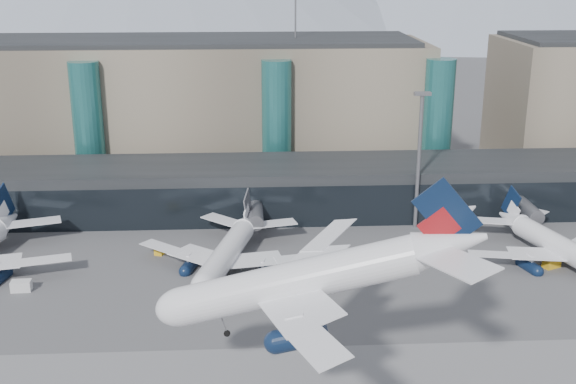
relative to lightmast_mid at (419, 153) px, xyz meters
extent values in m
plane|color=#515154|center=(-30.00, -48.00, -14.42)|extent=(900.00, 900.00, 0.00)
cube|color=black|center=(-30.00, 10.00, -9.42)|extent=(170.00, 18.00, 10.00)
cube|color=black|center=(-30.00, 1.10, -10.42)|extent=(170.00, 0.40, 8.00)
cylinder|color=slate|center=(-30.00, -1.00, -10.22)|extent=(2.80, 14.00, 2.80)
cube|color=slate|center=(-30.00, -1.00, -13.22)|extent=(1.20, 1.20, 2.40)
cylinder|color=slate|center=(20.00, -1.00, -10.22)|extent=(2.80, 14.00, 2.80)
cube|color=slate|center=(20.00, -1.00, -13.22)|extent=(1.20, 1.20, 2.40)
cube|color=gray|center=(-55.00, 42.00, 0.58)|extent=(130.00, 30.00, 30.00)
cube|color=black|center=(-55.00, 42.00, 16.08)|extent=(123.50, 28.00, 1.00)
cylinder|color=#276F6F|center=(-65.00, 26.00, -0.42)|extent=(6.40, 6.40, 28.00)
cylinder|color=#276F6F|center=(-25.00, 26.00, -0.42)|extent=(6.40, 6.40, 28.00)
cylinder|color=#276F6F|center=(10.00, 26.00, -0.42)|extent=(6.40, 6.40, 28.00)
cylinder|color=slate|center=(-20.00, 42.00, 23.58)|extent=(0.40, 0.40, 16.00)
cylinder|color=slate|center=(0.00, 0.00, -1.92)|extent=(0.70, 0.70, 25.00)
cube|color=slate|center=(0.00, 0.00, 10.88)|extent=(3.00, 1.20, 0.60)
cylinder|color=white|center=(-24.50, -57.56, 3.58)|extent=(25.76, 7.99, 4.21)
ellipsoid|color=white|center=(-37.06, -55.65, 3.58)|extent=(6.46, 5.05, 4.21)
cone|color=white|center=(-8.34, -60.02, 3.79)|extent=(7.81, 5.26, 4.21)
cube|color=white|center=(-24.07, -66.81, 2.89)|extent=(11.04, 19.16, 0.21)
cylinder|color=#0C1C39|center=(-25.18, -64.44, 0.74)|extent=(5.37, 3.05, 2.32)
cube|color=white|center=(-9.11, -65.05, 4.00)|extent=(6.56, 10.11, 0.17)
cube|color=white|center=(-21.34, -48.86, 2.89)|extent=(15.20, 18.54, 0.21)
cylinder|color=#0C1C39|center=(-23.10, -50.80, 0.74)|extent=(5.37, 3.05, 2.32)
cube|color=white|center=(-7.58, -54.99, 4.00)|extent=(8.55, 9.74, 0.17)
cube|color=#0C1C39|center=(-7.98, -60.07, 7.16)|extent=(6.26, 1.20, 7.41)
cube|color=maroon|center=(-9.06, -59.91, 5.90)|extent=(4.20, 0.92, 4.05)
cylinder|color=slate|center=(-33.29, -56.23, 0.84)|extent=(0.17, 0.17, 3.37)
cylinder|color=black|center=(-33.29, -56.23, -0.63)|extent=(0.78, 0.38, 0.75)
cylinder|color=black|center=(-23.80, -60.23, -0.63)|extent=(1.01, 0.51, 0.96)
cylinder|color=black|center=(-23.04, -55.23, -0.63)|extent=(1.01, 0.51, 0.96)
cone|color=white|center=(-73.90, -0.92, -9.50)|extent=(5.51, 7.94, 4.22)
cube|color=white|center=(-67.70, -16.92, -10.41)|extent=(19.16, 10.46, 0.21)
cylinder|color=#0C1C39|center=(-70.12, -17.94, -12.57)|extent=(3.24, 5.44, 2.32)
cube|color=white|center=(-68.90, -1.87, -9.29)|extent=(10.11, 6.27, 0.17)
cube|color=#0C1C39|center=(-73.83, -0.56, -6.13)|extent=(1.43, 6.24, 7.43)
cube|color=white|center=(-74.04, -1.63, -7.39)|extent=(1.08, 4.20, 4.06)
cylinder|color=white|center=(-34.52, -17.00, -10.22)|extent=(9.24, 22.95, 3.77)
ellipsoid|color=white|center=(-37.32, -28.01, -10.22)|extent=(4.95, 6.04, 3.77)
cone|color=white|center=(-30.93, -2.84, -10.03)|extent=(5.25, 7.22, 3.77)
cube|color=white|center=(-26.26, -17.42, -10.84)|extent=(16.98, 8.46, 0.19)
cylinder|color=#0C1C39|center=(-28.47, -18.20, -12.77)|extent=(3.12, 4.91, 2.07)
cube|color=white|center=(-26.53, -3.96, -9.85)|extent=(8.97, 5.16, 0.15)
cube|color=white|center=(-41.99, -13.43, -10.84)|extent=(16.06, 14.54, 0.19)
cylinder|color=#0C1C39|center=(-40.42, -15.17, -12.77)|extent=(3.12, 4.91, 2.07)
cube|color=white|center=(-35.34, -1.72, -9.85)|extent=(8.43, 8.08, 0.15)
cube|color=slate|center=(-30.85, -2.52, -7.02)|extent=(1.60, 5.51, 6.63)
cube|color=white|center=(-31.09, -3.47, -8.15)|extent=(1.18, 3.71, 3.62)
cylinder|color=slate|center=(-36.48, -24.71, -12.67)|extent=(0.15, 0.15, 3.01)
cylinder|color=black|center=(-36.48, -24.71, -13.99)|extent=(0.40, 0.71, 0.67)
cylinder|color=black|center=(-32.09, -16.61, -13.99)|extent=(0.54, 0.92, 0.86)
cylinder|color=black|center=(-36.48, -15.50, -13.99)|extent=(0.54, 0.92, 0.86)
cylinder|color=white|center=(19.56, -17.00, -10.32)|extent=(9.51, 22.37, 3.68)
cone|color=white|center=(15.73, -3.26, -10.14)|extent=(5.25, 7.10, 3.68)
cube|color=white|center=(20.00, -2.06, -9.95)|extent=(8.16, 7.98, 0.15)
cube|color=white|center=(11.50, -17.60, -10.93)|extent=(16.52, 7.91, 0.18)
cylinder|color=#0C1C39|center=(13.68, -18.31, -12.80)|extent=(3.14, 4.82, 2.02)
cube|color=white|center=(11.45, -4.45, -9.95)|extent=(8.73, 4.87, 0.15)
cube|color=#0C1C39|center=(15.64, -2.95, -7.19)|extent=(1.69, 5.35, 6.47)
cube|color=white|center=(15.90, -3.87, -8.30)|extent=(1.24, 3.61, 3.54)
cylinder|color=black|center=(21.43, -15.49, -14.00)|extent=(0.54, 0.90, 0.84)
cylinder|color=black|center=(17.18, -16.68, -14.00)|extent=(0.54, 0.90, 0.84)
cube|color=silver|center=(-65.82, -24.02, -13.58)|extent=(3.05, 1.82, 1.67)
cube|color=yellow|center=(-46.34, -10.43, -13.75)|extent=(2.14, 2.67, 1.33)
cube|color=#4F4E53|center=(-18.66, -21.42, -13.47)|extent=(3.77, 3.62, 1.91)
cube|color=silver|center=(9.51, -2.54, -13.71)|extent=(2.59, 2.74, 1.41)
cube|color=yellow|center=(18.16, -19.71, -13.63)|extent=(3.21, 2.61, 1.59)
cube|color=silver|center=(-16.49, -15.52, -13.68)|extent=(2.20, 2.87, 1.48)
cube|color=yellow|center=(-23.96, -30.00, -13.50)|extent=(3.47, 3.69, 1.84)
camera|label=1|loc=(-30.70, -125.73, 33.65)|focal=45.00mm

